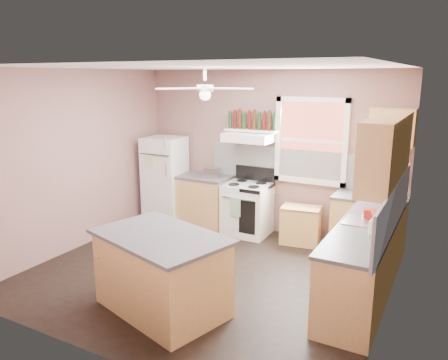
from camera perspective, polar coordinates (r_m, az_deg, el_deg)
The scene contains 32 objects.
floor at distance 6.00m, azimuth -2.25°, elevation -12.18°, with size 4.50×4.50×0.00m, color black.
ceiling at distance 5.41m, azimuth -2.52°, elevation 14.55°, with size 4.50×4.50×0.00m, color white.
wall_back at distance 7.33m, azimuth 5.74°, elevation 3.60°, with size 4.50×0.05×2.70m, color #865F59.
wall_right at distance 4.84m, azimuth 21.50°, elevation -2.42°, with size 0.05×4.00×2.70m, color #865F59.
wall_left at distance 6.97m, azimuth -18.69°, elevation 2.45°, with size 0.05×4.00×2.70m, color #865F59.
backsplash_back at distance 7.17m, azimuth 8.90°, elevation 1.86°, with size 2.90×0.03×0.55m, color white.
backsplash_right at distance 5.17m, azimuth 21.32°, elevation -3.42°, with size 0.03×2.60×0.55m, color white.
window_view at distance 7.00m, azimuth 11.34°, elevation 5.02°, with size 1.00×0.02×1.20m, color maroon.
window_frame at distance 6.98m, azimuth 11.27°, elevation 4.99°, with size 1.16×0.07×1.36m, color white.
refrigerator at distance 7.95m, azimuth -7.69°, elevation 0.05°, with size 0.65×0.63×1.54m, color white.
base_cabinet_left at distance 7.72m, azimuth -2.64°, elevation -2.84°, with size 0.90×0.60×0.86m, color #B18C49.
counter_left at distance 7.61m, azimuth -2.67°, elevation 0.41°, with size 0.92×0.62×0.04m, color #434345.
toaster at distance 7.43m, azimuth -1.56°, elevation 0.96°, with size 0.28×0.16×0.18m, color silver.
stove at distance 7.30m, azimuth 3.06°, elevation -3.82°, with size 0.72×0.64×0.86m, color white.
range_hood at distance 7.13m, azimuth 3.22°, elevation 5.57°, with size 0.78×0.50×0.14m, color white.
bottle_shelf at distance 7.23m, azimuth 3.64°, elevation 6.47°, with size 0.90×0.26×0.03m, color white.
cart at distance 7.03m, azimuth 9.97°, elevation -5.83°, with size 0.60×0.40×0.60m, color #B18C49.
base_cabinet_corner at distance 6.78m, azimuth 18.29°, elevation -5.87°, with size 1.00×0.60×0.86m, color #B18C49.
base_cabinet_right at distance 5.46m, azimuth 17.65°, elevation -10.57°, with size 0.60×2.20×0.86m, color #B18C49.
counter_corner at distance 6.65m, azimuth 18.57°, elevation -2.20°, with size 1.02×0.62×0.04m, color #434345.
counter_right at distance 5.30m, azimuth 17.88°, elevation -6.10°, with size 0.62×2.22×0.04m, color #434345.
sink at distance 5.48m, azimuth 18.29°, elevation -5.31°, with size 0.55×0.45×0.03m, color silver.
faucet at distance 5.44m, azimuth 20.01°, elevation -4.77°, with size 0.03×0.03×0.14m, color silver.
upper_cabinet_right at distance 5.26m, azimuth 20.50°, elevation 3.68°, with size 0.33×1.80×0.76m, color #B18C49.
upper_cabinet_corner at distance 6.57m, azimuth 21.16°, elevation 6.48°, with size 0.60×0.33×0.52m, color #B18C49.
paper_towel at distance 6.68m, azimuth 21.74°, elevation 0.87°, with size 0.12×0.12×0.26m, color white.
island at distance 5.05m, azimuth -8.13°, elevation -12.09°, with size 1.40×0.89×0.86m, color #B18C49.
island_top at distance 4.87m, azimuth -8.30°, elevation -7.31°, with size 1.49×0.97×0.04m, color #434345.
ceiling_fan_hub at distance 5.41m, azimuth -2.50°, elevation 11.91°, with size 0.20×0.20×0.08m, color white.
soap_bottle at distance 5.00m, azimuth 18.88°, elevation -5.63°, with size 0.09×0.09×0.24m, color silver.
red_caddy at distance 5.68m, azimuth 18.59°, elevation -4.12°, with size 0.18×0.12×0.10m, color #B21E0F.
wine_bottles at distance 7.21m, azimuth 3.67°, elevation 7.73°, with size 0.86×0.06×0.31m.
Camera 1 is at (2.77, -4.65, 2.59)m, focal length 35.00 mm.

